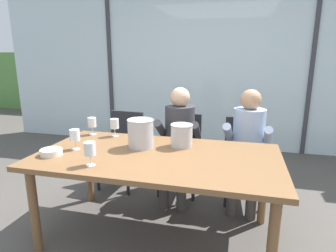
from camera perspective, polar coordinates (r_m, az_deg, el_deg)
ground at (r=3.49m, az=2.71°, el=-11.70°), size 14.00×14.00×0.00m
window_glass_panel at (r=4.72m, az=6.92°, el=11.34°), size 7.14×0.03×2.60m
window_mullion_left at (r=5.17m, az=-11.42°, el=11.39°), size 0.06×0.06×2.60m
window_mullion_right at (r=4.77m, az=26.70°, el=10.00°), size 0.06×0.06×2.60m
hillside_vineyard at (r=8.04m, az=9.99°, el=8.64°), size 13.14×2.40×1.58m
dining_table at (r=2.33m, az=-2.15°, el=-7.36°), size 1.94×1.04×0.74m
chair_near_curtain at (r=3.42m, az=-8.85°, el=-3.37°), size 0.47×0.47×0.86m
chair_left_of_center at (r=3.26m, az=2.59°, el=-4.12°), size 0.45×0.45×0.86m
chair_center at (r=3.17m, az=15.03°, el=-5.12°), size 0.48×0.48×0.86m
person_charcoal_jacket at (r=3.05m, az=2.19°, el=-1.97°), size 0.47×0.62×1.18m
person_pale_blue_shirt at (r=2.99m, az=15.58°, el=-2.83°), size 0.49×0.63×1.18m
ice_bucket_primary at (r=2.47m, az=2.73°, el=-1.80°), size 0.20×0.20×0.20m
ice_bucket_secondary at (r=2.45m, az=-5.47°, el=-1.39°), size 0.23×0.23×0.25m
tasting_bowl at (r=2.46m, az=-22.26°, el=-4.85°), size 0.17×0.17×0.05m
wine_glass_by_left_taster at (r=2.12m, az=-15.35°, el=-4.48°), size 0.08×0.08×0.17m
wine_glass_near_bucket at (r=2.93m, az=-14.91°, el=0.57°), size 0.08×0.08×0.17m
wine_glass_center_pour at (r=2.51m, az=-18.09°, el=-1.90°), size 0.08×0.08×0.17m
wine_glass_by_right_taster at (r=2.82m, az=-10.61°, el=0.30°), size 0.08×0.08×0.17m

